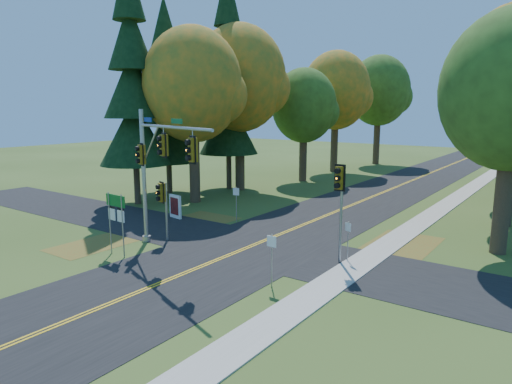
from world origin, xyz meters
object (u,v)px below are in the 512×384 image
Objects in this scene: route_sign_cluster at (116,212)px; info_kiosk at (175,207)px; traffic_mast at (156,161)px; east_signal_pole at (340,189)px.

route_sign_cluster is 2.00× the size of info_kiosk.
route_sign_cluster is 8.62m from info_kiosk.
traffic_mast is 4.75× the size of info_kiosk.
traffic_mast reaches higher than info_kiosk.
east_signal_pole is at bearing 42.68° from traffic_mast.
traffic_mast is 8.53m from info_kiosk.
traffic_mast is at bearing -40.82° from info_kiosk.
east_signal_pole reaches higher than route_sign_cluster.
east_signal_pole is at bearing 31.67° from route_sign_cluster.
info_kiosk is (-4.71, 5.83, -4.08)m from traffic_mast.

